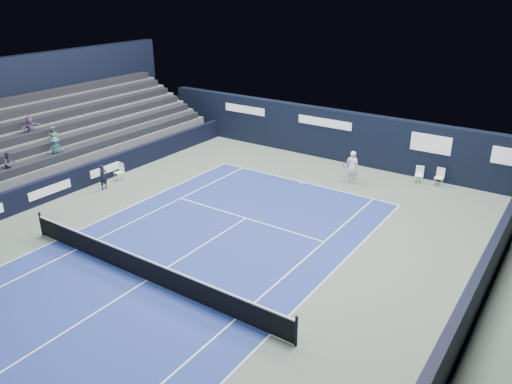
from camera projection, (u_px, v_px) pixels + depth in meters
ground at (183, 258)px, 20.13m from camera, size 48.00×48.00×0.00m
court_surface at (147, 280)px, 18.61m from camera, size 10.97×23.77×0.01m
enclosure_wall_right at (484, 274)px, 17.39m from camera, size 0.30×22.00×1.80m
folding_chair_back_a at (420, 172)px, 27.40m from camera, size 0.51×0.53×0.96m
folding_chair_back_b at (440, 176)px, 27.04m from camera, size 0.45×0.44×0.99m
line_judge_chair at (120, 170)px, 27.81m from camera, size 0.47×0.46×0.98m
line_judge at (103, 177)px, 26.55m from camera, size 0.34×0.51×1.35m
court_markings at (147, 280)px, 18.60m from camera, size 11.03×23.83×0.00m
tennis_net at (146, 269)px, 18.41m from camera, size 12.90×0.10×1.10m
back_sponsor_wall at (341, 136)px, 30.55m from camera, size 26.00×0.63×3.10m
side_barrier_left at (103, 169)px, 27.84m from camera, size 0.33×22.00×1.20m
spectator_stand at (72, 131)px, 30.02m from camera, size 6.00×18.00×6.40m
tennis_player at (352, 167)px, 27.31m from camera, size 0.72×0.87×1.83m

